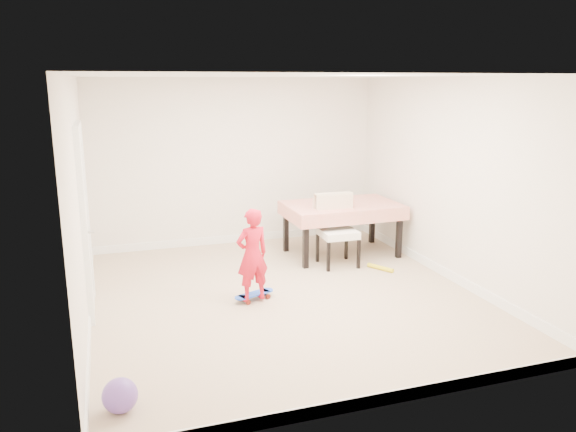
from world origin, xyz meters
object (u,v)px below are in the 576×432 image
object	(u,v)px
balloon	(120,396)
dining_table	(341,229)
dining_chair	(338,231)
child	(252,258)
skateboard	(254,296)

from	to	relation	value
balloon	dining_table	bearing A→B (deg)	44.68
dining_chair	child	distance (m)	1.78
dining_table	skateboard	size ratio (longest dim) A/B	3.13
dining_table	balloon	size ratio (longest dim) A/B	5.93
dining_table	skateboard	bearing A→B (deg)	-142.58
dining_table	skateboard	distance (m)	2.21
dining_chair	child	xyz separation A→B (m)	(-1.49, -0.97, 0.05)
child	balloon	size ratio (longest dim) A/B	3.94
dining_chair	balloon	distance (m)	4.18
dining_table	balloon	distance (m)	4.67
skateboard	balloon	distance (m)	2.51
skateboard	balloon	bearing A→B (deg)	-150.05
dining_table	child	size ratio (longest dim) A/B	1.50
child	skateboard	bearing A→B (deg)	-128.10
skateboard	balloon	size ratio (longest dim) A/B	1.90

